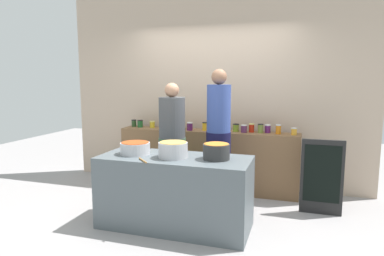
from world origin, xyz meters
TOP-DOWN VIEW (x-y plane):
  - ground at (0.00, 0.00)m, footprint 12.00×12.00m
  - storefront_wall at (0.00, 1.45)m, footprint 4.80×0.12m
  - display_shelf at (0.00, 1.10)m, footprint 2.70×0.36m
  - prep_table at (0.00, -0.30)m, footprint 1.70×0.70m
  - preserve_jar_0 at (-1.24, 1.16)m, footprint 0.08×0.08m
  - preserve_jar_1 at (-1.12, 1.12)m, footprint 0.09×0.09m
  - preserve_jar_2 at (-0.92, 1.15)m, footprint 0.08×0.08m
  - preserve_jar_3 at (-0.71, 1.05)m, footprint 0.09×0.09m
  - preserve_jar_4 at (-0.60, 1.16)m, footprint 0.09×0.09m
  - preserve_jar_5 at (-0.40, 1.09)m, footprint 0.08×0.08m
  - preserve_jar_6 at (-0.26, 1.04)m, footprint 0.09×0.09m
  - preserve_jar_7 at (-0.04, 1.10)m, footprint 0.07×0.07m
  - preserve_jar_8 at (0.24, 1.15)m, footprint 0.07×0.07m
  - preserve_jar_9 at (0.42, 1.14)m, footprint 0.09×0.09m
  - preserve_jar_10 at (0.55, 1.08)m, footprint 0.09×0.09m
  - preserve_jar_11 at (0.65, 1.15)m, footprint 0.08×0.08m
  - preserve_jar_12 at (0.79, 1.11)m, footprint 0.08×0.08m
  - preserve_jar_13 at (0.88, 1.17)m, footprint 0.09×0.09m
  - preserve_jar_14 at (1.04, 1.09)m, footprint 0.08×0.08m
  - preserve_jar_15 at (1.25, 1.08)m, footprint 0.08×0.08m
  - cooking_pot_left at (-0.48, -0.30)m, footprint 0.34×0.34m
  - cooking_pot_center at (0.00, -0.34)m, footprint 0.32×0.32m
  - cooking_pot_right at (0.47, -0.27)m, footprint 0.29×0.29m
  - wooden_spoon at (-0.25, -0.59)m, footprint 0.17×0.17m
  - cook_with_tongs at (-0.32, 0.46)m, footprint 0.37×0.37m
  - cook_in_cap at (0.32, 0.49)m, footprint 0.32×0.32m
  - chalkboard_sign at (1.61, 0.59)m, footprint 0.50×0.05m

SIDE VIEW (x-z plane):
  - ground at x=0.00m, z-range 0.00..0.00m
  - prep_table at x=0.00m, z-range 0.00..0.81m
  - display_shelf at x=0.00m, z-range 0.00..0.91m
  - chalkboard_sign at x=1.61m, z-range 0.01..0.95m
  - cook_with_tongs at x=-0.32m, z-range -0.08..1.54m
  - wooden_spoon at x=-0.25m, z-range 0.81..0.83m
  - cook_in_cap at x=0.32m, z-range -0.07..1.73m
  - cooking_pot_left at x=-0.48m, z-range 0.81..0.95m
  - cooking_pot_right at x=0.47m, z-range 0.81..0.99m
  - cooking_pot_center at x=0.00m, z-range 0.81..0.99m
  - preserve_jar_15 at x=1.25m, z-range 0.91..1.01m
  - preserve_jar_2 at x=-0.92m, z-range 0.91..1.01m
  - preserve_jar_10 at x=0.55m, z-range 0.91..1.02m
  - preserve_jar_9 at x=0.42m, z-range 0.91..1.02m
  - preserve_jar_0 at x=-1.24m, z-range 0.91..1.02m
  - preserve_jar_1 at x=-1.12m, z-range 0.91..1.02m
  - preserve_jar_13 at x=0.88m, z-range 0.91..1.03m
  - preserve_jar_4 at x=-0.60m, z-range 0.91..1.03m
  - preserve_jar_6 at x=-0.26m, z-range 0.91..1.03m
  - preserve_jar_7 at x=-0.04m, z-range 0.91..1.03m
  - preserve_jar_11 at x=0.65m, z-range 0.91..1.03m
  - preserve_jar_3 at x=-0.71m, z-range 0.91..1.04m
  - preserve_jar_12 at x=0.79m, z-range 0.91..1.04m
  - preserve_jar_14 at x=1.04m, z-range 0.91..1.04m
  - preserve_jar_8 at x=0.24m, z-range 0.91..1.05m
  - preserve_jar_5 at x=-0.40m, z-range 0.91..1.05m
  - storefront_wall at x=0.00m, z-range 0.00..3.00m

